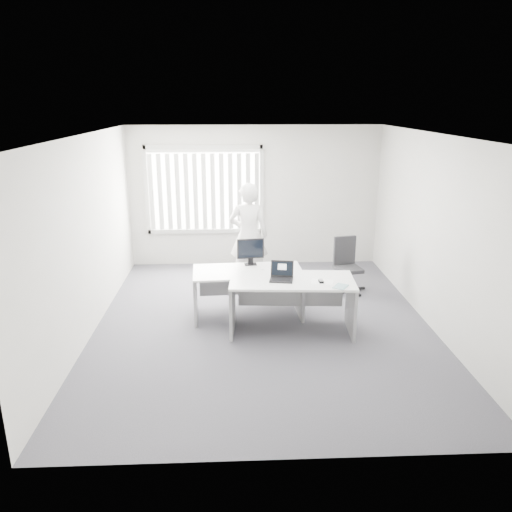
{
  "coord_description": "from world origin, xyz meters",
  "views": [
    {
      "loc": [
        -0.42,
        -6.91,
        3.24
      ],
      "look_at": [
        -0.1,
        0.15,
        1.04
      ],
      "focal_mm": 35.0,
      "sensor_mm": 36.0,
      "label": 1
    }
  ],
  "objects_px": {
    "desk_far": "(248,283)",
    "office_chair": "(347,275)",
    "person": "(249,236)",
    "desk_near": "(292,294)",
    "laptop": "(281,272)",
    "monitor": "(250,252)"
  },
  "relations": [
    {
      "from": "desk_far",
      "to": "office_chair",
      "type": "xyz_separation_m",
      "value": [
        1.78,
        1.02,
        -0.25
      ]
    },
    {
      "from": "desk_far",
      "to": "monitor",
      "type": "distance_m",
      "value": 0.51
    },
    {
      "from": "desk_near",
      "to": "person",
      "type": "bearing_deg",
      "value": 110.13
    },
    {
      "from": "desk_far",
      "to": "person",
      "type": "relative_size",
      "value": 0.9
    },
    {
      "from": "desk_far",
      "to": "person",
      "type": "xyz_separation_m",
      "value": [
        0.06,
        1.34,
        0.4
      ]
    },
    {
      "from": "laptop",
      "to": "monitor",
      "type": "distance_m",
      "value": 0.97
    },
    {
      "from": "office_chair",
      "to": "monitor",
      "type": "xyz_separation_m",
      "value": [
        -1.73,
        -0.74,
        0.67
      ]
    },
    {
      "from": "desk_far",
      "to": "office_chair",
      "type": "bearing_deg",
      "value": 26.4
    },
    {
      "from": "desk_near",
      "to": "monitor",
      "type": "bearing_deg",
      "value": 127.72
    },
    {
      "from": "desk_near",
      "to": "office_chair",
      "type": "distance_m",
      "value": 1.98
    },
    {
      "from": "desk_near",
      "to": "laptop",
      "type": "height_order",
      "value": "laptop"
    },
    {
      "from": "desk_far",
      "to": "person",
      "type": "height_order",
      "value": "person"
    },
    {
      "from": "desk_near",
      "to": "office_chair",
      "type": "relative_size",
      "value": 1.88
    },
    {
      "from": "office_chair",
      "to": "laptop",
      "type": "height_order",
      "value": "laptop"
    },
    {
      "from": "desk_near",
      "to": "desk_far",
      "type": "height_order",
      "value": "desk_near"
    },
    {
      "from": "office_chair",
      "to": "person",
      "type": "distance_m",
      "value": 1.87
    },
    {
      "from": "office_chair",
      "to": "laptop",
      "type": "distance_m",
      "value": 2.19
    },
    {
      "from": "person",
      "to": "office_chair",
      "type": "bearing_deg",
      "value": 174.31
    },
    {
      "from": "laptop",
      "to": "monitor",
      "type": "xyz_separation_m",
      "value": [
        -0.4,
        0.89,
        0.04
      ]
    },
    {
      "from": "desk_far",
      "to": "office_chair",
      "type": "height_order",
      "value": "office_chair"
    },
    {
      "from": "desk_near",
      "to": "person",
      "type": "distance_m",
      "value": 2.02
    },
    {
      "from": "person",
      "to": "laptop",
      "type": "height_order",
      "value": "person"
    }
  ]
}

